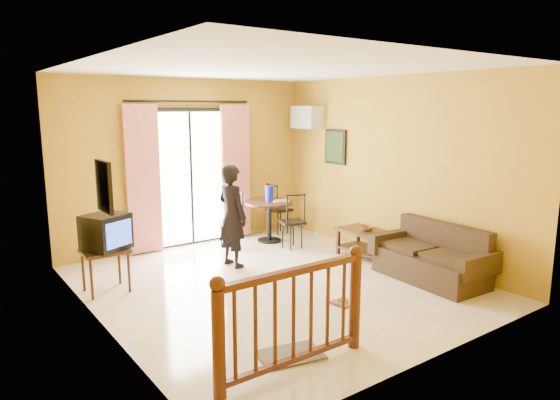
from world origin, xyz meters
TOP-DOWN VIEW (x-y plane):
  - ground at (0.00, 0.00)m, footprint 5.00×5.00m
  - room_shell at (0.00, 0.00)m, footprint 5.00×5.00m
  - balcony_door at (0.00, 2.43)m, footprint 2.25×0.14m
  - tv_table at (-1.90, 1.04)m, footprint 0.56×0.46m
  - television at (-1.87, 1.04)m, footprint 0.64×0.62m
  - picture_left at (-2.22, -0.20)m, footprint 0.05×0.42m
  - dining_table at (1.18, 1.84)m, footprint 0.86×0.86m
  - water_jug at (1.18, 1.83)m, footprint 0.15×0.15m
  - serving_tray at (1.34, 1.74)m, footprint 0.31×0.23m
  - dining_chairs at (1.11, 1.78)m, footprint 1.67×1.42m
  - air_conditioner at (2.09, 1.95)m, footprint 0.31×0.60m
  - botanical_print at (2.22, 1.30)m, footprint 0.05×0.50m
  - coffee_table at (1.85, 0.10)m, footprint 0.55×0.99m
  - bowl at (1.85, 0.14)m, footprint 0.24×0.24m
  - sofa at (1.85, -1.11)m, footprint 0.83×1.64m
  - standing_person at (-0.05, 1.02)m, footprint 0.43×0.60m
  - stair_balustrade at (-1.15, -1.90)m, footprint 1.63×0.13m
  - doormat at (-1.02, -1.68)m, footprint 0.67×0.52m
  - sandals at (0.27, -1.05)m, footprint 0.28×0.26m

SIDE VIEW (x-z plane):
  - ground at x=0.00m, z-range 0.00..0.00m
  - dining_chairs at x=1.11m, z-range -0.47..0.47m
  - doormat at x=-1.02m, z-range 0.00..0.02m
  - sandals at x=0.27m, z-range 0.00..0.03m
  - sofa at x=1.85m, z-range -0.10..0.67m
  - coffee_table at x=1.85m, z-range 0.07..0.51m
  - bowl at x=1.85m, z-range 0.44..0.50m
  - tv_table at x=-1.90m, z-range 0.20..0.76m
  - stair_balustrade at x=-1.15m, z-range 0.05..1.08m
  - dining_table at x=1.18m, z-range 0.21..0.92m
  - serving_tray at x=1.34m, z-range 0.72..0.74m
  - standing_person at x=-0.05m, z-range 0.00..1.52m
  - television at x=-1.87m, z-range 0.56..1.01m
  - water_jug at x=1.18m, z-range 0.72..1.00m
  - balcony_door at x=0.00m, z-range -0.04..2.42m
  - picture_left at x=-2.22m, z-range 1.29..1.81m
  - botanical_print at x=2.22m, z-range 1.35..1.95m
  - room_shell at x=0.00m, z-range -0.80..4.20m
  - air_conditioner at x=2.09m, z-range 1.95..2.35m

